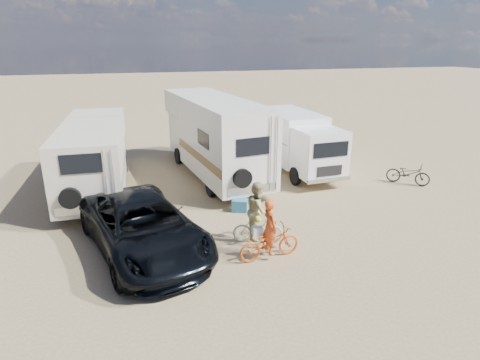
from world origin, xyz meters
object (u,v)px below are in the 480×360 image
object	(u,v)px
dark_suv	(143,226)
box_truck	(297,143)
crate	(239,198)
rv_main	(214,138)
rv_left	(95,158)
rider_woman	(258,216)
cooler	(240,205)
bike_parked	(408,173)
bike_woman	(258,229)
bike_man	(270,243)
rider_man	(270,232)

from	to	relation	value
dark_suv	box_truck	bearing A→B (deg)	23.25
crate	rv_main	bearing A→B (deg)	93.11
rv_left	rider_woman	distance (m)	7.74
rider_woman	cooler	xyz separation A→B (m)	(0.11, 2.40, -0.65)
rv_left	rider_woman	bearing A→B (deg)	-49.86
box_truck	rider_woman	world-z (taller)	box_truck
box_truck	bike_parked	distance (m)	4.86
rv_main	rider_woman	xyz separation A→B (m)	(-0.13, -6.60, -0.84)
rv_main	bike_parked	world-z (taller)	rv_main
rv_main	rv_left	world-z (taller)	rv_main
rv_left	bike_parked	world-z (taller)	rv_left
rider_woman	rv_left	bearing A→B (deg)	57.77
bike_woman	cooler	size ratio (longest dim) A/B	2.79
box_truck	dark_suv	distance (m)	9.24
bike_man	rider_woman	distance (m)	1.03
rv_left	bike_parked	distance (m)	12.83
bike_man	box_truck	bearing A→B (deg)	-35.34
rv_left	bike_parked	xyz separation A→B (m)	(12.50, -2.76, -0.89)
cooler	bike_man	bearing A→B (deg)	-68.85
dark_suv	bike_woman	size ratio (longest dim) A/B	3.74
rider_woman	crate	world-z (taller)	rider_woman
rv_left	bike_woman	bearing A→B (deg)	-49.86
rv_left	dark_suv	size ratio (longest dim) A/B	1.33
bike_woman	cooler	bearing A→B (deg)	16.44
dark_suv	rider_man	xyz separation A→B (m)	(3.31, -1.33, 0.01)
dark_suv	bike_woman	xyz separation A→B (m)	(3.28, -0.38, -0.33)
dark_suv	rv_main	bearing A→B (deg)	45.48
bike_parked	rider_man	bearing A→B (deg)	163.13
box_truck	rider_woman	distance (m)	7.32
cooler	rv_main	bearing A→B (deg)	112.38
cooler	rider_woman	bearing A→B (deg)	-70.12
rider_man	bike_parked	world-z (taller)	rider_man
bike_woman	crate	xyz separation A→B (m)	(0.31, 3.18, -0.28)
bike_man	bike_woman	world-z (taller)	bike_man
rv_main	bike_man	size ratio (longest dim) A/B	4.45
bike_man	bike_parked	world-z (taller)	bike_man
rv_left	rider_woman	world-z (taller)	rv_left
box_truck	bike_woman	bearing A→B (deg)	-125.29
bike_man	crate	world-z (taller)	bike_man
bike_woman	rider_woman	distance (m)	0.42
dark_suv	crate	world-z (taller)	dark_suv
dark_suv	bike_man	xyz separation A→B (m)	(3.31, -1.33, -0.31)
rider_man	rider_woman	distance (m)	0.96
cooler	bike_woman	bearing A→B (deg)	-70.12
rv_left	bike_man	world-z (taller)	rv_left
box_truck	dark_suv	bearing A→B (deg)	-144.14
rv_main	bike_parked	xyz separation A→B (m)	(7.55, -3.32, -1.25)
box_truck	bike_parked	size ratio (longest dim) A/B	3.27
rv_left	dark_suv	bearing A→B (deg)	-73.23
rv_main	bike_parked	size ratio (longest dim) A/B	4.53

